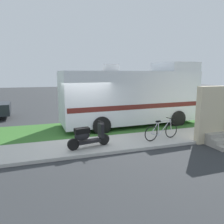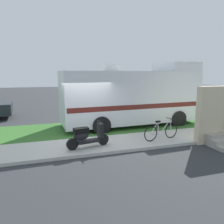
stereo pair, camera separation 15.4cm
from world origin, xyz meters
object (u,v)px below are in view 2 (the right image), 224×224
object	(u,v)px
bottle_spare	(208,130)
motorhome_rv	(132,96)
bicycle	(161,131)
bottle_green	(200,132)
scooter	(87,136)

from	to	relation	value
bottle_spare	motorhome_rv	bearing A→B (deg)	134.11
bicycle	bottle_green	distance (m)	2.12
scooter	bottle_green	bearing A→B (deg)	1.67
bottle_green	bottle_spare	size ratio (longest dim) A/B	0.87
scooter	bottle_green	size ratio (longest dim) A/B	6.46
bottle_spare	scooter	bearing A→B (deg)	-176.16
motorhome_rv	bottle_green	bearing A→B (deg)	-55.72
bicycle	bottle_spare	xyz separation A→B (m)	(2.75, 0.36, -0.24)
motorhome_rv	scooter	distance (m)	4.70
bicycle	bottle_spare	world-z (taller)	bicycle
scooter	bottle_green	xyz separation A→B (m)	(5.32, 0.15, -0.34)
bottle_green	motorhome_rv	bearing A→B (deg)	124.28
scooter	bicycle	bearing A→B (deg)	0.66
motorhome_rv	bottle_green	distance (m)	4.00
motorhome_rv	scooter	size ratio (longest dim) A/B	4.52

